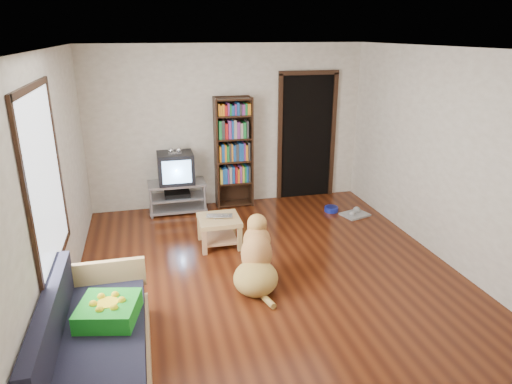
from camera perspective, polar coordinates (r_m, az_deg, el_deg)
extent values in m
plane|color=#52220E|center=(5.64, 1.53, -9.91)|extent=(5.00, 5.00, 0.00)
plane|color=white|center=(4.92, 1.81, 17.52)|extent=(5.00, 5.00, 0.00)
plane|color=silver|center=(7.50, -3.49, 8.15)|extent=(4.50, 0.00, 4.50)
plane|color=silver|center=(2.98, 14.78, -10.67)|extent=(4.50, 0.00, 4.50)
plane|color=silver|center=(5.04, -23.81, 0.86)|extent=(0.00, 5.00, 5.00)
plane|color=silver|center=(6.11, 22.50, 4.08)|extent=(0.00, 5.00, 5.00)
cube|color=green|center=(4.24, -17.95, -13.93)|extent=(0.58, 0.58, 0.16)
imported|color=silver|center=(6.12, -4.62, -3.22)|extent=(0.39, 0.29, 0.03)
cylinder|color=navy|center=(7.50, 9.39, -2.12)|extent=(0.22, 0.22, 0.08)
cube|color=#979797|center=(7.42, 12.27, -2.77)|extent=(0.48, 0.42, 0.03)
cube|color=white|center=(4.51, -24.92, 1.32)|extent=(0.02, 1.30, 1.60)
cube|color=black|center=(4.36, -26.40, 11.62)|extent=(0.03, 1.42, 0.06)
cube|color=black|center=(4.81, -23.47, -8.00)|extent=(0.03, 1.42, 0.06)
cube|color=black|center=(3.86, -26.59, -1.81)|extent=(0.03, 0.06, 1.70)
cube|color=black|center=(5.18, -23.56, 3.66)|extent=(0.03, 0.06, 1.70)
cube|color=black|center=(7.89, 6.32, 6.77)|extent=(0.90, 0.02, 2.10)
cube|color=black|center=(7.73, 2.99, 6.59)|extent=(0.07, 0.05, 2.14)
cube|color=black|center=(8.05, 9.59, 6.87)|extent=(0.07, 0.05, 2.14)
cube|color=black|center=(7.71, 6.67, 14.60)|extent=(1.03, 0.05, 0.07)
cube|color=#99999E|center=(7.36, -9.90, 1.07)|extent=(0.90, 0.45, 0.04)
cube|color=#99999E|center=(7.44, -9.79, -0.61)|extent=(0.86, 0.42, 0.03)
cube|color=#99999E|center=(7.50, -9.71, -1.98)|extent=(0.90, 0.45, 0.04)
cylinder|color=#99999E|center=(7.24, -12.98, -1.41)|extent=(0.04, 0.04, 0.50)
cylinder|color=#99999E|center=(7.29, -6.38, -0.87)|extent=(0.04, 0.04, 0.50)
cylinder|color=#99999E|center=(7.61, -13.06, -0.37)|extent=(0.04, 0.04, 0.50)
cylinder|color=#99999E|center=(7.66, -6.79, 0.14)|extent=(0.04, 0.04, 0.50)
cube|color=black|center=(7.42, -9.82, -0.25)|extent=(0.40, 0.30, 0.07)
cube|color=black|center=(7.29, -10.01, 3.01)|extent=(0.55, 0.48, 0.48)
cube|color=black|center=(7.48, -10.13, 3.43)|extent=(0.40, 0.14, 0.36)
cube|color=#8CBFF2|center=(7.05, -9.86, 2.46)|extent=(0.44, 0.02, 0.36)
cube|color=silver|center=(7.17, -10.10, 4.81)|extent=(0.20, 0.07, 0.02)
sphere|color=silver|center=(7.16, -10.60, 5.13)|extent=(0.09, 0.09, 0.09)
sphere|color=silver|center=(7.17, -9.64, 5.20)|extent=(0.09, 0.09, 0.09)
cube|color=black|center=(7.40, -4.99, 4.77)|extent=(0.03, 0.30, 1.80)
cube|color=black|center=(7.50, -0.67, 5.05)|extent=(0.03, 0.30, 1.80)
cube|color=black|center=(7.58, -3.02, 5.17)|extent=(0.60, 0.02, 1.80)
cube|color=black|center=(7.71, -2.71, -1.35)|extent=(0.56, 0.28, 0.02)
cube|color=black|center=(7.59, -2.75, 1.26)|extent=(0.56, 0.28, 0.03)
cube|color=black|center=(7.48, -2.80, 3.95)|extent=(0.56, 0.28, 0.02)
cube|color=black|center=(7.39, -2.85, 6.72)|extent=(0.56, 0.28, 0.02)
cube|color=black|center=(7.32, -2.90, 9.54)|extent=(0.56, 0.28, 0.02)
cube|color=black|center=(7.28, -2.93, 11.56)|extent=(0.56, 0.28, 0.02)
cube|color=tan|center=(4.29, -18.68, -19.95)|extent=(0.80, 1.80, 0.22)
cube|color=#1E1E2D|center=(4.16, -19.01, -17.59)|extent=(0.74, 1.74, 0.18)
cube|color=#1E1E2D|center=(4.07, -24.36, -14.68)|extent=(0.12, 1.74, 0.40)
cube|color=tan|center=(4.80, -18.49, -9.84)|extent=(0.80, 0.06, 0.30)
cube|color=tan|center=(6.16, -4.66, -3.49)|extent=(0.55, 0.55, 0.06)
cube|color=tan|center=(6.27, -4.59, -5.76)|extent=(0.45, 0.45, 0.03)
cube|color=tan|center=(6.00, -6.46, -6.29)|extent=(0.06, 0.06, 0.34)
cube|color=tan|center=(6.07, -2.04, -5.87)|extent=(0.06, 0.06, 0.34)
cube|color=tan|center=(6.43, -7.03, -4.52)|extent=(0.06, 0.06, 0.34)
cube|color=tan|center=(6.49, -2.90, -4.14)|extent=(0.06, 0.06, 0.34)
ellipsoid|color=tan|center=(5.19, -0.04, -10.72)|extent=(0.64, 0.67, 0.37)
ellipsoid|color=#C5814C|center=(5.27, 0.06, -7.71)|extent=(0.46, 0.49, 0.49)
ellipsoid|color=#C27E4A|center=(5.31, 0.11, -6.07)|extent=(0.39, 0.37, 0.35)
ellipsoid|color=tan|center=(5.28, 0.14, -3.93)|extent=(0.29, 0.31, 0.22)
ellipsoid|color=#CD854F|center=(5.40, 0.19, -3.67)|extent=(0.15, 0.21, 0.09)
sphere|color=black|center=(5.49, 0.23, -3.30)|extent=(0.04, 0.04, 0.04)
ellipsoid|color=tan|center=(5.25, -0.81, -4.19)|extent=(0.07, 0.09, 0.15)
ellipsoid|color=#C1884A|center=(5.25, 1.05, -4.22)|extent=(0.07, 0.09, 0.15)
cylinder|color=tan|center=(5.53, -0.66, -8.22)|extent=(0.11, 0.14, 0.41)
cylinder|color=tan|center=(5.52, 0.97, -8.25)|extent=(0.11, 0.14, 0.41)
sphere|color=#BF8949|center=(5.65, -0.63, -9.58)|extent=(0.10, 0.10, 0.10)
sphere|color=#C3824B|center=(5.65, 0.97, -9.62)|extent=(0.10, 0.10, 0.10)
cylinder|color=#BC8F48|center=(5.07, 1.23, -13.21)|extent=(0.15, 0.36, 0.08)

